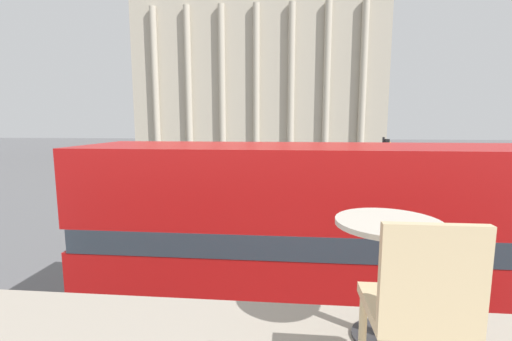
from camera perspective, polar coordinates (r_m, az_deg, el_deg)
name	(u,v)px	position (r m, az deg, el deg)	size (l,w,h in m)	color
double_decker_bus	(342,239)	(7.37, 14.11, -11.00)	(10.51, 2.69, 4.33)	black
cafe_dining_table	(387,253)	(2.18, 20.97, -12.74)	(0.60, 0.60, 0.73)	#2D2D30
cafe_chair_0	(419,307)	(1.69, 25.52, -19.84)	(0.40, 0.40, 0.91)	#D1B789
plaza_building_left	(260,74)	(53.62, 0.68, 15.83)	(35.48, 12.87, 24.27)	#B2A893
traffic_light_near	(349,182)	(13.47, 15.17, -1.93)	(0.42, 0.24, 3.88)	black
traffic_light_mid	(384,164)	(19.04, 20.52, 0.97)	(0.42, 0.24, 4.05)	black
pedestrian_black	(368,162)	(35.58, 18.20, 1.43)	(0.32, 0.32, 1.71)	#282B33
pedestrian_grey	(448,190)	(21.97, 29.42, -2.85)	(0.32, 0.32, 1.81)	#282B33
pedestrian_red	(247,181)	(22.56, -1.52, -1.84)	(0.32, 0.32, 1.65)	#282B33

